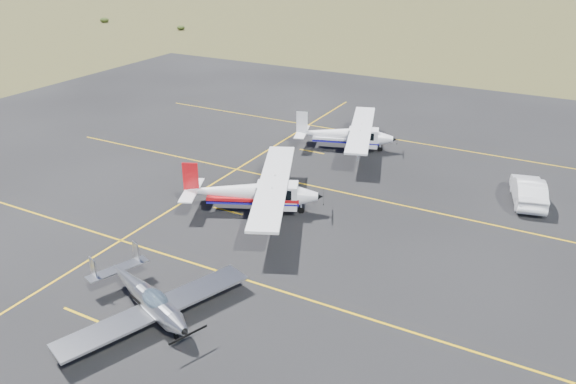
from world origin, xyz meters
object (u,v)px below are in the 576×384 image
Objects in this scene: aircraft_low_wing at (149,298)px; aircraft_cessna at (253,191)px; sedan at (528,191)px; aircraft_plain at (346,134)px.

aircraft_low_wing is 10.35m from aircraft_cessna.
sedan is (12.38, 19.06, -0.10)m from aircraft_low_wing.
sedan is at bearing -31.43° from aircraft_plain.
sedan is (12.99, -3.15, -0.43)m from aircraft_plain.
aircraft_cessna is 2.40× the size of sedan.
aircraft_low_wing is at bearing -106.22° from aircraft_plain.
aircraft_low_wing is 0.78× the size of aircraft_plain.
aircraft_cessna is 1.05× the size of aircraft_plain.
aircraft_cessna reaches higher than sedan.
aircraft_low_wing is 22.73m from sedan.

